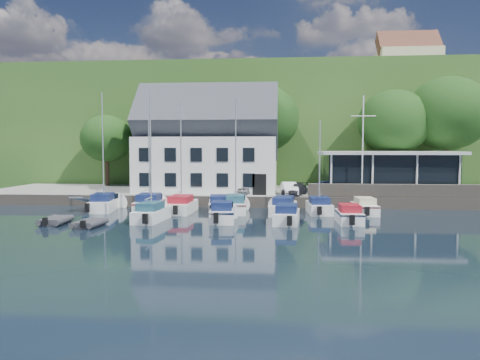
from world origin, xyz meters
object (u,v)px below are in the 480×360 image
Objects in this scene: boat_r2_2 at (222,211)px; boat_r1_0 at (103,157)px; dinghy_0 at (56,219)px; boat_r1_2 at (181,159)px; dinghy_1 at (89,222)px; boat_r2_3 at (287,214)px; boat_r2_4 at (349,214)px; harbor_building at (208,149)px; boat_r1_5 at (283,205)px; boat_r1_4 at (236,158)px; boat_r2_1 at (151,162)px; car_dgrey at (295,189)px; boat_r1_3 at (219,204)px; club_pavilion at (387,172)px; boat_r1_1 at (149,156)px; boat_r1_6 at (320,162)px; boat_r1_7 at (364,206)px; car_silver at (248,187)px; car_white at (289,189)px; car_blue at (327,187)px; flagpole at (363,146)px.

boat_r1_0 is at bearing 149.59° from boat_r2_2.
boat_r2_2 is 11.95m from dinghy_0.
boat_r2_2 is at bearing -46.98° from boat_r1_2.
dinghy_0 is at bearing 166.30° from dinghy_1.
boat_r2_3 is 1.18× the size of boat_r2_4.
harbor_building is 2.53× the size of boat_r2_3.
boat_r1_5 is at bearing -50.59° from harbor_building.
boat_r1_4 reaches higher than boat_r2_1.
car_dgrey is 8.22m from boat_r1_3.
boat_r1_1 is (-21.64, -8.49, 1.72)m from club_pavilion.
boat_r1_6 reaches higher than dinghy_1.
boat_r1_2 is (-18.82, -8.76, 1.43)m from club_pavilion.
boat_r1_0 is 3.30× the size of dinghy_1.
boat_r2_3 is (4.21, -5.06, -3.96)m from boat_r1_4.
boat_r1_4 reaches higher than boat_r1_0.
boat_r1_7 is at bearing 18.46° from boat_r2_2.
harbor_building is 5.14× the size of dinghy_1.
harbor_building is at bearing 97.18° from boat_r1_3.
car_silver is 11.36m from boat_r2_2.
boat_r2_3 is at bearing -7.22° from boat_r2_2.
car_white is at bearing 32.97° from boat_r1_3.
boat_r1_4 is 3.17× the size of dinghy_0.
boat_r2_2 reaches higher than boat_r2_3.
boat_r1_7 is (2.47, -6.31, -0.98)m from car_blue.
flagpole is 0.99× the size of boat_r1_0.
car_silver is 0.42× the size of boat_r1_6.
car_blue is 8.05m from boat_r1_5.
club_pavilion is at bearing 27.35° from dinghy_0.
flagpole is (6.11, -0.58, 4.02)m from car_dgrey.
club_pavilion is 1.44× the size of flagpole.
boat_r2_4 is (16.10, -4.69, -4.07)m from boat_r1_1.
boat_r1_4 is 14.79m from dinghy_0.
car_blue reaches higher than car_silver.
boat_r1_7 is (10.63, -0.00, -3.94)m from boat_r1_4.
car_blue is 0.70× the size of boat_r2_3.
club_pavilion is 2.02× the size of boat_r1_5.
boat_r2_4 reaches higher than boat_r1_7.
boat_r1_0 is 1.41× the size of boat_r1_5.
boat_r1_6 reaches higher than boat_r1_3.
boat_r2_1 is 15.00m from boat_r2_4.
boat_r1_4 is (-14.25, -8.40, 1.59)m from club_pavilion.
dinghy_0 is (-12.87, -13.41, -1.27)m from car_silver.
boat_r1_0 is 1.03× the size of boat_r1_2.
boat_r1_5 is (-10.26, -8.92, -2.32)m from club_pavilion.
boat_r2_3 is at bearing -54.24° from boat_r1_4.
car_silver is 0.68× the size of boat_r1_7.
boat_r1_4 reaches higher than dinghy_1.
boat_r1_1 is 1.84× the size of boat_r2_2.
boat_r1_6 is (6.96, 0.19, -0.39)m from boat_r1_4.
car_white is at bearing -23.60° from harbor_building.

